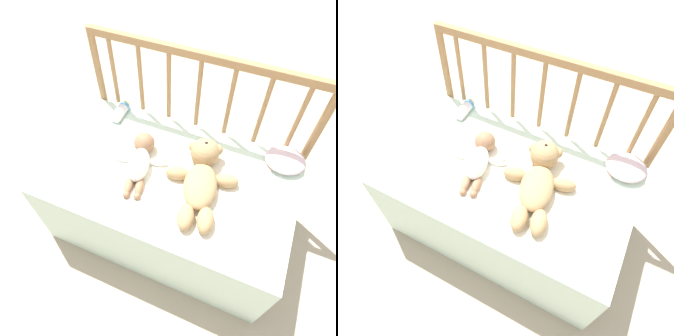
% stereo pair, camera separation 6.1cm
% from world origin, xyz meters
% --- Properties ---
extents(ground_plane, '(12.00, 12.00, 0.00)m').
position_xyz_m(ground_plane, '(0.00, 0.00, 0.00)').
color(ground_plane, tan).
extents(crib_mattress, '(1.14, 0.67, 0.46)m').
position_xyz_m(crib_mattress, '(0.00, 0.00, 0.23)').
color(crib_mattress, silver).
rests_on(crib_mattress, ground_plane).
extents(crib_rail, '(1.14, 0.04, 0.87)m').
position_xyz_m(crib_rail, '(0.00, 0.36, 0.60)').
color(crib_rail, '#997047').
rests_on(crib_rail, ground_plane).
extents(blanket, '(0.78, 0.54, 0.01)m').
position_xyz_m(blanket, '(0.04, -0.03, 0.47)').
color(blanket, silver).
rests_on(blanket, crib_mattress).
extents(teddy_bear, '(0.33, 0.45, 0.13)m').
position_xyz_m(teddy_bear, '(0.15, 0.01, 0.51)').
color(teddy_bear, tan).
rests_on(teddy_bear, crib_mattress).
extents(baby, '(0.25, 0.34, 0.10)m').
position_xyz_m(baby, '(-0.14, 0.00, 0.50)').
color(baby, white).
rests_on(baby, crib_mattress).
extents(baby_bottle, '(0.06, 0.14, 0.06)m').
position_xyz_m(baby_bottle, '(-0.39, 0.27, 0.49)').
color(baby_bottle, white).
rests_on(baby_bottle, crib_mattress).
extents(small_pillow, '(0.18, 0.17, 0.06)m').
position_xyz_m(small_pillow, '(0.47, 0.27, 0.49)').
color(small_pillow, silver).
rests_on(small_pillow, crib_mattress).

